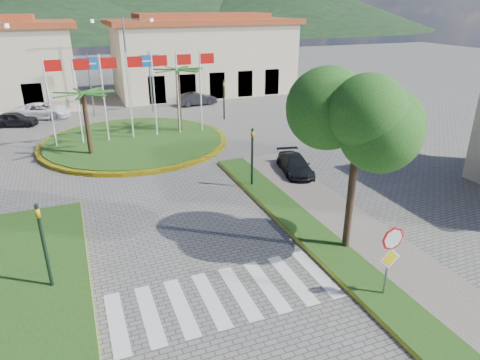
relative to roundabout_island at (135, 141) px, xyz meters
name	(u,v)px	position (x,y,z in m)	size (l,w,h in m)	color
sidewalk_right	(409,288)	(6.00, -20.00, -0.10)	(4.00, 28.00, 0.15)	gray
verge_right	(380,296)	(4.80, -20.00, -0.09)	(1.60, 28.00, 0.18)	#244914
median_left	(9,305)	(-6.50, -16.00, -0.09)	(5.00, 14.00, 0.18)	#244914
crosswalk	(222,296)	(0.00, -18.00, -0.17)	(8.00, 3.00, 0.01)	silver
roundabout_island	(135,141)	(0.00, 0.00, 0.00)	(12.70, 12.70, 6.00)	yellow
stop_sign	(391,251)	(4.90, -20.04, 1.61)	(0.80, 0.11, 2.65)	slate
deciduous_tree	(359,121)	(5.50, -17.00, 5.00)	(3.60, 3.60, 6.80)	black
traffic_light_left	(43,239)	(-5.20, -15.50, 1.77)	(0.15, 0.18, 3.20)	black
traffic_light_right	(252,152)	(4.50, -10.00, 1.77)	(0.15, 0.18, 3.20)	black
traffic_light_far	(224,96)	(8.00, 4.00, 1.77)	(0.18, 0.15, 3.20)	black
direction_sign_west	(89,75)	(-2.00, 8.97, 3.35)	(1.60, 0.14, 5.20)	slate
direction_sign_east	(150,71)	(3.00, 8.97, 3.35)	(1.60, 0.14, 5.20)	slate
street_lamp_centre	(127,62)	(1.00, 8.00, 4.32)	(4.80, 0.16, 8.00)	slate
building_right	(203,55)	(10.00, 16.00, 3.73)	(19.08, 9.54, 8.05)	beige
hill_far_east	(286,3)	(70.00, 113.00, 8.82)	(120.00, 120.00, 18.00)	black
hill_near_back	(31,7)	(-10.00, 108.00, 7.82)	(110.00, 110.00, 16.00)	black
white_van	(42,111)	(-6.05, 9.92, 0.46)	(2.10, 4.56, 1.27)	white
car_dark_a	(15,119)	(-8.00, 8.00, 0.39)	(1.35, 3.35, 1.14)	black
car_dark_b	(197,99)	(7.41, 9.97, 0.43)	(1.28, 3.68, 1.21)	black
car_side_right	(295,165)	(7.50, -9.18, 0.35)	(1.49, 3.66, 1.06)	black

